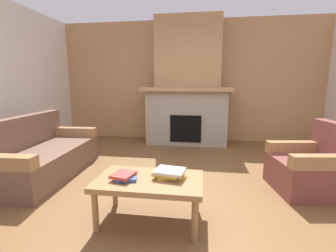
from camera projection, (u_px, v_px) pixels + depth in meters
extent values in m
plane|color=brown|center=(171.00, 195.00, 2.86)|extent=(9.00, 9.00, 0.00)
cube|color=tan|center=(189.00, 81.00, 5.54)|extent=(6.00, 0.12, 2.70)
cube|color=gray|center=(187.00, 117.00, 5.28)|extent=(1.70, 0.70, 1.15)
cube|color=black|center=(186.00, 129.00, 5.00)|extent=(0.64, 0.08, 0.56)
cube|color=tan|center=(187.00, 89.00, 5.13)|extent=(1.90, 0.82, 0.08)
cube|color=tan|center=(188.00, 52.00, 5.13)|extent=(1.40, 0.50, 1.47)
cube|color=brown|center=(46.00, 162.00, 3.44)|extent=(0.93, 1.84, 0.40)
cube|color=brown|center=(20.00, 132.00, 3.40)|extent=(0.25, 1.81, 0.45)
cube|color=#997047|center=(72.00, 132.00, 4.20)|extent=(0.85, 0.20, 0.15)
cube|color=brown|center=(307.00, 175.00, 2.94)|extent=(0.86, 0.86, 0.40)
cube|color=brown|center=(336.00, 142.00, 2.87)|extent=(0.25, 0.77, 0.45)
cube|color=#997047|center=(296.00, 147.00, 3.20)|extent=(0.77, 0.25, 0.15)
cube|color=#997047|center=(326.00, 162.00, 2.59)|extent=(0.77, 0.25, 0.15)
cube|color=#997047|center=(149.00, 181.00, 2.26)|extent=(1.00, 0.60, 0.05)
cylinder|color=#997047|center=(95.00, 212.00, 2.13)|extent=(0.06, 0.06, 0.38)
cylinder|color=#997047|center=(195.00, 220.00, 2.00)|extent=(0.06, 0.06, 0.38)
cylinder|color=#997047|center=(115.00, 189.00, 2.60)|extent=(0.06, 0.06, 0.38)
cylinder|color=#997047|center=(196.00, 194.00, 2.47)|extent=(0.06, 0.06, 0.38)
cube|color=#335699|center=(127.00, 177.00, 2.26)|extent=(0.23, 0.25, 0.03)
cube|color=#B23833|center=(123.00, 175.00, 2.23)|extent=(0.22, 0.24, 0.03)
cube|color=gold|center=(170.00, 175.00, 2.30)|extent=(0.30, 0.26, 0.03)
cube|color=gold|center=(167.00, 173.00, 2.28)|extent=(0.28, 0.26, 0.02)
cube|color=beige|center=(170.00, 171.00, 2.26)|extent=(0.30, 0.26, 0.03)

